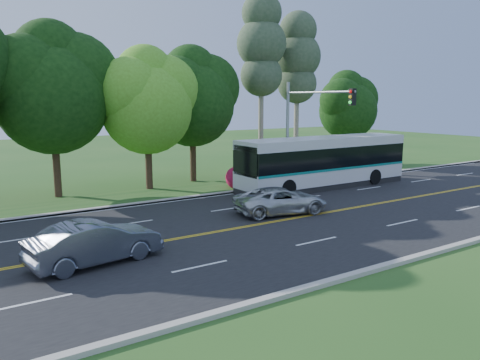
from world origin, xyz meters
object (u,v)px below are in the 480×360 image
sedan (95,242)px  transit_bus (324,162)px  suv (281,200)px  traffic_signal (306,118)px

sedan → transit_bus: bearing=-77.6°
transit_bus → suv: (-7.03, -4.39, -0.98)m
sedan → suv: bearing=-85.9°
suv → sedan: bearing=114.1°
traffic_signal → sedan: 17.27m
traffic_signal → sedan: size_ratio=1.48×
traffic_signal → sedan: bearing=-157.0°
traffic_signal → suv: 7.80m
transit_bus → sedan: bearing=-158.9°
transit_bus → suv: bearing=-148.3°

